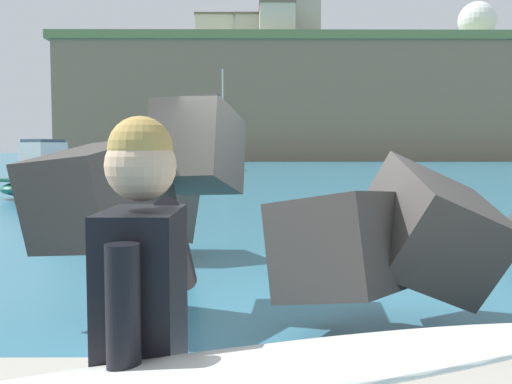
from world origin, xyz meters
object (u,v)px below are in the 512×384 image
radar_dome (477,27)px  station_building_west (216,34)px  boat_near_left (224,165)px  surfer_with_board (148,377)px  boat_mid_left (49,180)px  station_building_annex (252,34)px  station_building_central (303,23)px  station_building_east (277,22)px

radar_dome → station_building_west: 43.76m
boat_near_left → station_building_west: size_ratio=1.06×
surfer_with_board → boat_mid_left: boat_mid_left is taller
station_building_annex → radar_dome: bearing=4.6°
surfer_with_board → radar_dome: radar_dome is taller
station_building_central → station_building_annex: station_building_central is taller
boat_mid_left → station_building_central: size_ratio=0.65×
boat_mid_left → station_building_west: station_building_west is taller
station_building_west → boat_mid_left: bearing=-91.6°
radar_dome → station_building_central: (-30.02, -9.20, -1.22)m
boat_mid_left → station_building_annex: bearing=84.0°
station_building_central → station_building_annex: 9.98m
radar_dome → station_building_central: 31.42m
surfer_with_board → boat_mid_left: 23.15m
station_building_annex → boat_near_left: bearing=-92.6°
station_building_west → surfer_with_board: bearing=-86.8°
surfer_with_board → boat_mid_left: bearing=109.2°
boat_mid_left → station_building_central: station_building_central is taller
boat_near_left → radar_dome: (40.14, 53.63, 21.58)m
boat_mid_left → station_building_east: station_building_east is taller
station_building_east → station_building_annex: (-3.69, 9.65, 0.15)m
surfer_with_board → station_building_west: station_building_west is taller
boat_near_left → radar_dome: 70.38m
station_building_east → station_building_annex: 10.33m
boat_mid_left → station_building_central: bearing=77.3°
surfer_with_board → station_building_east: station_building_east is taller
station_building_central → station_building_annex: bearing=142.0°
radar_dome → station_building_east: radar_dome is taller
boat_mid_left → station_building_east: 70.09m
boat_near_left → station_building_east: size_ratio=1.19×
station_building_annex → boat_mid_left: bearing=-96.0°
station_building_central → station_building_annex: (-7.85, 6.13, -0.54)m
radar_dome → station_building_west: (-43.70, -1.65, -1.58)m
boat_mid_left → radar_dome: size_ratio=0.57×
surfer_with_board → station_building_west: size_ratio=0.27×
station_building_west → station_building_annex: station_building_west is taller
radar_dome → station_building_central: bearing=-163.0°
boat_near_left → station_building_east: bearing=81.7°
boat_near_left → station_building_central: bearing=77.2°
boat_near_left → station_building_central: station_building_central is taller
boat_near_left → station_building_annex: size_ratio=0.97×
boat_near_left → station_building_central: (10.12, 44.43, 20.36)m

